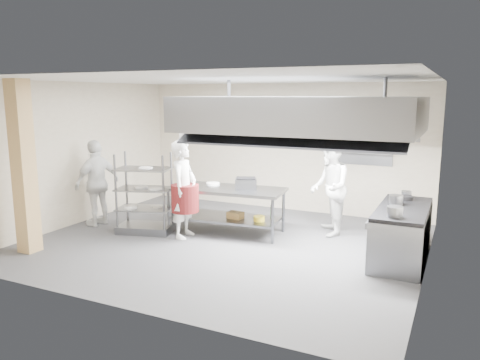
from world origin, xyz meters
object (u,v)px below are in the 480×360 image
at_px(pass_rack, 144,193).
at_px(chef_plating, 97,183).
at_px(chef_head, 184,190).
at_px(stockpot, 396,200).
at_px(island, 226,210).
at_px(griddle, 246,184).
at_px(cooking_range, 402,235).
at_px(chef_line, 330,187).

distance_m(pass_rack, chef_plating, 1.24).
bearing_deg(chef_head, chef_plating, 83.82).
relative_size(chef_plating, stockpot, 7.77).
height_order(island, chef_plating, chef_plating).
xyz_separation_m(island, pass_rack, (-1.47, -0.70, 0.35)).
bearing_deg(island, stockpot, -5.42).
bearing_deg(stockpot, griddle, 178.80).
distance_m(island, pass_rack, 1.66).
bearing_deg(chef_head, island, -49.40).
relative_size(island, cooking_range, 1.16).
bearing_deg(griddle, island, 165.29).
bearing_deg(island, griddle, 4.03).
height_order(chef_head, chef_line, chef_line).
bearing_deg(pass_rack, chef_plating, 162.53).
xyz_separation_m(cooking_range, griddle, (-2.97, 0.21, 0.59)).
bearing_deg(cooking_range, griddle, 175.98).
height_order(pass_rack, chef_plating, chef_plating).
bearing_deg(chef_plating, chef_head, 101.14).
xyz_separation_m(island, cooking_range, (3.38, -0.14, -0.04)).
bearing_deg(pass_rack, chef_line, 6.81).
bearing_deg(pass_rack, island, 8.99).
xyz_separation_m(pass_rack, stockpot, (4.70, 0.71, 0.18)).
xyz_separation_m(island, chef_line, (1.90, 0.74, 0.49)).
xyz_separation_m(pass_rack, chef_plating, (-1.23, 0.02, 0.11)).
bearing_deg(stockpot, chef_plating, -173.45).
relative_size(chef_line, stockpot, 8.12).
relative_size(chef_head, chef_plating, 1.04).
distance_m(cooking_range, chef_head, 4.02).
relative_size(cooking_range, stockpot, 8.57).
bearing_deg(pass_rack, griddle, 5.85).
xyz_separation_m(chef_plating, stockpot, (5.94, 0.68, 0.07)).
distance_m(griddle, stockpot, 2.83).
distance_m(chef_line, stockpot, 1.52).
xyz_separation_m(pass_rack, chef_line, (3.37, 1.44, 0.15)).
distance_m(chef_plating, griddle, 3.20).
xyz_separation_m(island, chef_head, (-0.58, -0.64, 0.49)).
height_order(chef_head, stockpot, chef_head).
xyz_separation_m(cooking_range, chef_plating, (-6.08, -0.53, 0.49)).
bearing_deg(chef_head, pass_rack, 86.64).
bearing_deg(island, cooking_range, -7.96).
relative_size(chef_head, chef_line, 0.99).
distance_m(chef_plating, stockpot, 5.97).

